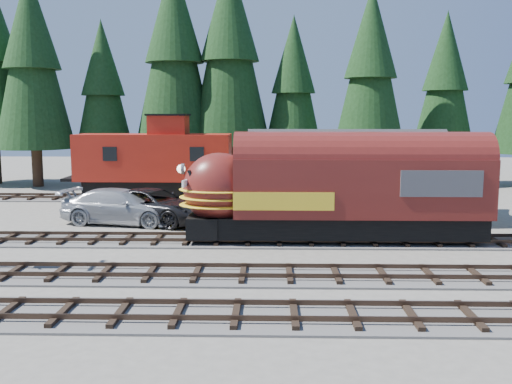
{
  "coord_description": "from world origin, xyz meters",
  "views": [
    {
      "loc": [
        -4.96,
        -23.42,
        6.25
      ],
      "look_at": [
        -5.64,
        4.0,
        2.49
      ],
      "focal_mm": 40.0,
      "sensor_mm": 36.0,
      "label": 1
    }
  ],
  "objects_px": {
    "caboose": "(155,161)",
    "locomotive": "(328,194)",
    "depot": "(353,170)",
    "pickup_truck_b": "(122,207)",
    "pickup_truck_a": "(153,206)"
  },
  "relations": [
    {
      "from": "locomotive",
      "to": "pickup_truck_a",
      "type": "xyz_separation_m",
      "value": [
        -9.56,
        4.89,
        -1.42
      ]
    },
    {
      "from": "depot",
      "to": "pickup_truck_b",
      "type": "height_order",
      "value": "depot"
    },
    {
      "from": "pickup_truck_b",
      "to": "pickup_truck_a",
      "type": "bearing_deg",
      "value": -69.29
    },
    {
      "from": "depot",
      "to": "caboose",
      "type": "distance_m",
      "value": 15.34
    },
    {
      "from": "depot",
      "to": "locomotive",
      "type": "bearing_deg",
      "value": -108.27
    },
    {
      "from": "caboose",
      "to": "depot",
      "type": "bearing_deg",
      "value": -29.27
    },
    {
      "from": "caboose",
      "to": "locomotive",
      "type": "bearing_deg",
      "value": -51.25
    },
    {
      "from": "pickup_truck_a",
      "to": "caboose",
      "type": "bearing_deg",
      "value": 32.31
    },
    {
      "from": "locomotive",
      "to": "caboose",
      "type": "height_order",
      "value": "caboose"
    },
    {
      "from": "depot",
      "to": "locomotive",
      "type": "height_order",
      "value": "depot"
    },
    {
      "from": "caboose",
      "to": "pickup_truck_b",
      "type": "relative_size",
      "value": 1.62
    },
    {
      "from": "depot",
      "to": "pickup_truck_b",
      "type": "xyz_separation_m",
      "value": [
        -13.45,
        -1.96,
        -1.96
      ]
    },
    {
      "from": "locomotive",
      "to": "depot",
      "type": "bearing_deg",
      "value": 71.73
    },
    {
      "from": "depot",
      "to": "caboose",
      "type": "xyz_separation_m",
      "value": [
        -13.38,
        7.5,
        -0.12
      ]
    },
    {
      "from": "depot",
      "to": "pickup_truck_a",
      "type": "relative_size",
      "value": 1.81
    }
  ]
}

